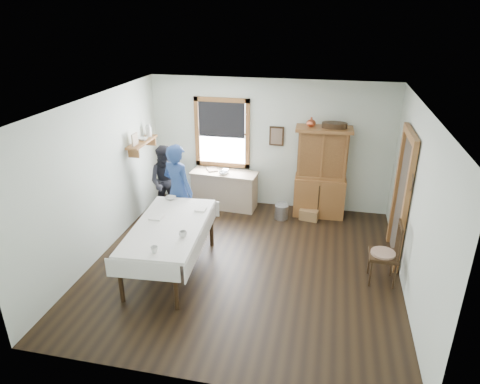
{
  "coord_description": "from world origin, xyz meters",
  "views": [
    {
      "loc": [
        1.21,
        -5.97,
        3.97
      ],
      "look_at": [
        -0.15,
        0.3,
        1.19
      ],
      "focal_mm": 32.0,
      "sensor_mm": 36.0,
      "label": 1
    }
  ],
  "objects_px": {
    "woman_blue": "(178,194)",
    "spindle_chair": "(384,252)",
    "china_hutch": "(321,173)",
    "dining_table": "(171,248)",
    "pail": "(281,212)",
    "work_counter": "(225,190)",
    "figure_dark": "(167,184)",
    "wicker_basket": "(309,214)"
  },
  "relations": [
    {
      "from": "work_counter",
      "to": "figure_dark",
      "type": "relative_size",
      "value": 1.0
    },
    {
      "from": "work_counter",
      "to": "pail",
      "type": "bearing_deg",
      "value": -9.34
    },
    {
      "from": "work_counter",
      "to": "woman_blue",
      "type": "bearing_deg",
      "value": -107.02
    },
    {
      "from": "china_hutch",
      "to": "wicker_basket",
      "type": "relative_size",
      "value": 5.02
    },
    {
      "from": "wicker_basket",
      "to": "woman_blue",
      "type": "bearing_deg",
      "value": -154.19
    },
    {
      "from": "woman_blue",
      "to": "figure_dark",
      "type": "xyz_separation_m",
      "value": [
        -0.5,
        0.7,
        -0.13
      ]
    },
    {
      "from": "china_hutch",
      "to": "figure_dark",
      "type": "bearing_deg",
      "value": -169.05
    },
    {
      "from": "dining_table",
      "to": "woman_blue",
      "type": "distance_m",
      "value": 1.3
    },
    {
      "from": "spindle_chair",
      "to": "wicker_basket",
      "type": "relative_size",
      "value": 2.8
    },
    {
      "from": "dining_table",
      "to": "woman_blue",
      "type": "relative_size",
      "value": 1.28
    },
    {
      "from": "spindle_chair",
      "to": "china_hutch",
      "type": "bearing_deg",
      "value": 117.11
    },
    {
      "from": "spindle_chair",
      "to": "figure_dark",
      "type": "relative_size",
      "value": 0.75
    },
    {
      "from": "spindle_chair",
      "to": "wicker_basket",
      "type": "bearing_deg",
      "value": 123.6
    },
    {
      "from": "dining_table",
      "to": "figure_dark",
      "type": "xyz_separation_m",
      "value": [
        -0.78,
        1.9,
        0.27
      ]
    },
    {
      "from": "work_counter",
      "to": "pail",
      "type": "relative_size",
      "value": 4.78
    },
    {
      "from": "spindle_chair",
      "to": "figure_dark",
      "type": "xyz_separation_m",
      "value": [
        -4.09,
        1.49,
        0.18
      ]
    },
    {
      "from": "wicker_basket",
      "to": "woman_blue",
      "type": "distance_m",
      "value": 2.71
    },
    {
      "from": "spindle_chair",
      "to": "figure_dark",
      "type": "height_order",
      "value": "figure_dark"
    },
    {
      "from": "work_counter",
      "to": "woman_blue",
      "type": "distance_m",
      "value": 1.51
    },
    {
      "from": "woman_blue",
      "to": "spindle_chair",
      "type": "bearing_deg",
      "value": -168.27
    },
    {
      "from": "pail",
      "to": "wicker_basket",
      "type": "height_order",
      "value": "pail"
    },
    {
      "from": "china_hutch",
      "to": "woman_blue",
      "type": "relative_size",
      "value": 1.13
    },
    {
      "from": "dining_table",
      "to": "wicker_basket",
      "type": "height_order",
      "value": "dining_table"
    },
    {
      "from": "china_hutch",
      "to": "dining_table",
      "type": "xyz_separation_m",
      "value": [
        -2.24,
        -2.6,
        -0.51
      ]
    },
    {
      "from": "woman_blue",
      "to": "figure_dark",
      "type": "relative_size",
      "value": 1.19
    },
    {
      "from": "woman_blue",
      "to": "dining_table",
      "type": "bearing_deg",
      "value": 127.17
    },
    {
      "from": "wicker_basket",
      "to": "figure_dark",
      "type": "distance_m",
      "value": 2.94
    },
    {
      "from": "work_counter",
      "to": "china_hutch",
      "type": "relative_size",
      "value": 0.75
    },
    {
      "from": "work_counter",
      "to": "figure_dark",
      "type": "bearing_deg",
      "value": -143.04
    },
    {
      "from": "dining_table",
      "to": "figure_dark",
      "type": "height_order",
      "value": "figure_dark"
    },
    {
      "from": "work_counter",
      "to": "dining_table",
      "type": "xyz_separation_m",
      "value": [
        -0.25,
        -2.56,
        0.02
      ]
    },
    {
      "from": "wicker_basket",
      "to": "woman_blue",
      "type": "height_order",
      "value": "woman_blue"
    },
    {
      "from": "dining_table",
      "to": "wicker_basket",
      "type": "relative_size",
      "value": 5.7
    },
    {
      "from": "china_hutch",
      "to": "pail",
      "type": "xyz_separation_m",
      "value": [
        -0.72,
        -0.34,
        -0.78
      ]
    },
    {
      "from": "work_counter",
      "to": "spindle_chair",
      "type": "xyz_separation_m",
      "value": [
        3.06,
        -2.15,
        0.12
      ]
    },
    {
      "from": "spindle_chair",
      "to": "pail",
      "type": "bearing_deg",
      "value": 135.18
    },
    {
      "from": "work_counter",
      "to": "china_hutch",
      "type": "bearing_deg",
      "value": 5.22
    },
    {
      "from": "pail",
      "to": "woman_blue",
      "type": "height_order",
      "value": "woman_blue"
    },
    {
      "from": "pail",
      "to": "figure_dark",
      "type": "relative_size",
      "value": 0.21
    },
    {
      "from": "dining_table",
      "to": "wicker_basket",
      "type": "bearing_deg",
      "value": 48.5
    },
    {
      "from": "spindle_chair",
      "to": "woman_blue",
      "type": "height_order",
      "value": "woman_blue"
    },
    {
      "from": "work_counter",
      "to": "china_hutch",
      "type": "xyz_separation_m",
      "value": [
        1.99,
        0.04,
        0.53
      ]
    }
  ]
}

